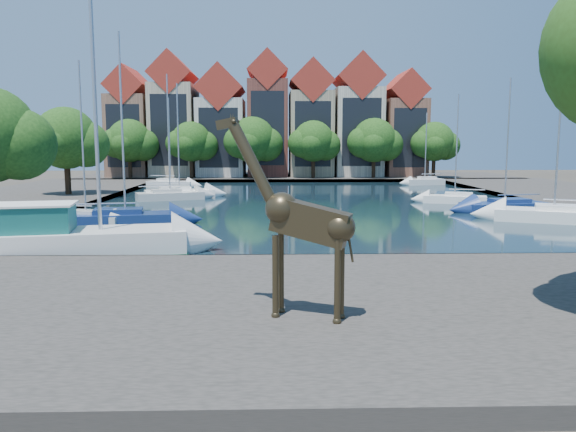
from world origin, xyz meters
name	(u,v)px	position (x,y,z in m)	size (l,w,h in m)	color
ground	(350,265)	(0.00, 0.00, 0.00)	(160.00, 160.00, 0.00)	#38332B
water_basin	(312,203)	(0.00, 24.00, 0.04)	(38.00, 50.00, 0.08)	black
near_quay	(381,307)	(0.00, -7.00, 0.25)	(50.00, 14.00, 0.50)	#433E3A
far_quay	(296,177)	(0.00, 56.00, 0.25)	(60.00, 16.00, 0.50)	#433E3A
left_quay	(16,202)	(-25.00, 24.00, 0.25)	(14.00, 52.00, 0.50)	#433E3A
townhouse_west_end	(131,126)	(-23.00, 55.99, 7.36)	(5.44, 9.18, 14.93)	#835C47
townhouse_west_mid	(175,120)	(-17.00, 55.99, 8.23)	(5.94, 9.18, 16.79)	#B7A98D
townhouse_west_inner	(221,126)	(-10.50, 55.99, 7.35)	(6.43, 9.18, 15.15)	beige
townhouse_center	(268,119)	(-4.00, 55.99, 8.36)	(5.44, 9.18, 16.93)	brown
townhouse_east_inner	(311,124)	(2.00, 55.99, 7.73)	(5.94, 9.18, 15.79)	tan
townhouse_east_mid	(357,121)	(8.50, 55.99, 8.10)	(6.43, 9.18, 16.65)	beige
townhouse_east_end	(403,128)	(15.00, 55.99, 7.11)	(5.44, 9.18, 14.43)	brown
far_tree_far_west	(130,142)	(-21.90, 50.49, 5.18)	(7.28, 5.60, 7.68)	#332114
far_tree_west	(192,143)	(-13.91, 50.49, 5.08)	(6.76, 5.20, 7.36)	#332114
far_tree_mid_west	(253,141)	(-5.89, 50.49, 5.29)	(7.80, 6.00, 8.00)	#332114
far_tree_mid_east	(314,143)	(2.10, 50.49, 5.13)	(7.02, 5.40, 7.52)	#332114
far_tree_east	(375,142)	(10.11, 50.49, 5.24)	(7.54, 5.80, 7.84)	#332114
far_tree_far_east	(435,143)	(18.09, 50.49, 5.08)	(6.76, 5.20, 7.36)	#332114
side_tree_left_far	(67,140)	(-21.90, 27.99, 5.38)	(7.28, 5.60, 7.88)	#332114
giraffe_statue	(300,220)	(-2.59, -8.62, 3.17)	(3.71, 1.63, 5.44)	#342B1A
motorsailer	(66,235)	(-12.77, 1.94, 1.03)	(10.48, 4.71, 12.27)	white
sailboat_left_a	(86,217)	(-15.00, 11.47, 0.61)	(5.22, 2.89, 10.07)	beige
sailboat_left_b	(126,216)	(-12.53, 11.42, 0.67)	(6.94, 3.41, 11.76)	navy
sailboat_left_c	(170,194)	(-12.55, 26.78, 0.63)	(6.19, 4.06, 11.04)	silver
sailboat_left_d	(180,192)	(-12.00, 28.62, 0.65)	(6.62, 4.03, 10.44)	white
sailboat_left_e	(171,182)	(-15.00, 40.70, 0.65)	(5.48, 2.85, 10.06)	white
sailboat_right_a	(554,212)	(15.00, 12.20, 0.69)	(7.67, 5.17, 12.13)	white
sailboat_right_b	(504,205)	(14.04, 17.75, 0.59)	(6.67, 3.45, 9.81)	navy
sailboat_right_c	(455,197)	(12.10, 23.38, 0.59)	(5.43, 3.34, 9.08)	white
sailboat_right_d	(425,180)	(15.00, 43.58, 0.64)	(4.89, 2.60, 8.57)	silver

